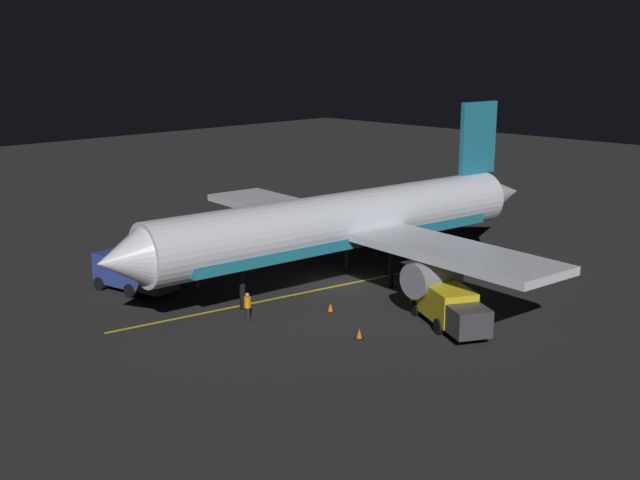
% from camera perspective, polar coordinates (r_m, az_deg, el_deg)
% --- Properties ---
extents(ground_plane, '(180.00, 180.00, 0.20)m').
position_cam_1_polar(ground_plane, '(53.42, 1.52, -3.39)').
color(ground_plane, black).
extents(apron_guide_stripe, '(4.78, 23.92, 0.01)m').
position_cam_1_polar(apron_guide_stripe, '(51.29, -2.27, -4.01)').
color(apron_guide_stripe, gold).
rests_on(apron_guide_stripe, ground_plane).
extents(airliner, '(31.35, 35.26, 11.62)m').
position_cam_1_polar(airliner, '(52.68, 2.04, 1.21)').
color(airliner, silver).
rests_on(airliner, ground_plane).
extents(baggage_truck, '(6.11, 3.23, 2.43)m').
position_cam_1_polar(baggage_truck, '(53.22, -13.29, -2.32)').
color(baggage_truck, navy).
rests_on(baggage_truck, ground_plane).
extents(catering_truck, '(6.74, 4.97, 2.33)m').
position_cam_1_polar(catering_truck, '(46.04, 9.15, -4.67)').
color(catering_truck, gold).
rests_on(catering_truck, ground_plane).
extents(ground_crew_worker, '(0.40, 0.40, 1.74)m').
position_cam_1_polar(ground_crew_worker, '(46.55, -5.21, -4.79)').
color(ground_crew_worker, black).
rests_on(ground_crew_worker, ground_plane).
extents(traffic_cone_near_left, '(0.50, 0.50, 0.55)m').
position_cam_1_polar(traffic_cone_near_left, '(48.23, 0.75, -4.86)').
color(traffic_cone_near_left, '#EA590F').
rests_on(traffic_cone_near_left, ground_plane).
extents(traffic_cone_near_right, '(0.50, 0.50, 0.55)m').
position_cam_1_polar(traffic_cone_near_right, '(44.01, 2.82, -6.74)').
color(traffic_cone_near_right, '#EA590F').
rests_on(traffic_cone_near_right, ground_plane).
extents(traffic_cone_under_wing, '(0.50, 0.50, 0.55)m').
position_cam_1_polar(traffic_cone_under_wing, '(53.50, -8.72, -3.13)').
color(traffic_cone_under_wing, '#EA590F').
rests_on(traffic_cone_under_wing, ground_plane).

